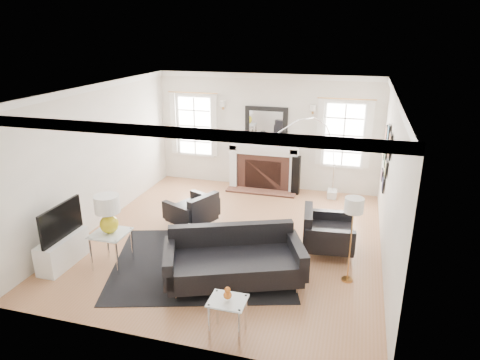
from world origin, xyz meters
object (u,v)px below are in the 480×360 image
(sofa, at_px, (234,260))
(coffee_table, at_px, (201,237))
(armchair_left, at_px, (194,211))
(gourd_lamp, at_px, (108,212))
(fireplace, at_px, (264,168))
(armchair_right, at_px, (325,233))
(arc_floor_lamp, at_px, (306,156))

(sofa, relative_size, coffee_table, 2.94)
(armchair_left, bearing_deg, coffee_table, -62.32)
(gourd_lamp, bearing_deg, armchair_left, 67.53)
(fireplace, bearing_deg, armchair_right, -58.30)
(sofa, relative_size, armchair_left, 2.07)
(armchair_left, distance_m, armchair_right, 2.65)
(coffee_table, xyz_separation_m, gourd_lamp, (-1.27, -0.81, 0.67))
(armchair_right, bearing_deg, gourd_lamp, -156.37)
(coffee_table, height_order, gourd_lamp, gourd_lamp)
(fireplace, distance_m, armchair_right, 3.35)
(armchair_left, xyz_separation_m, arc_floor_lamp, (1.97, 1.86, 0.78))
(sofa, xyz_separation_m, armchair_left, (-1.34, 1.71, -0.04))
(coffee_table, bearing_deg, arc_floor_lamp, 63.13)
(armchair_left, relative_size, coffee_table, 1.42)
(fireplace, xyz_separation_m, armchair_left, (-0.87, -2.51, -0.21))
(coffee_table, xyz_separation_m, arc_floor_lamp, (1.45, 2.86, 0.79))
(fireplace, distance_m, arc_floor_lamp, 1.40)
(armchair_right, height_order, gourd_lamp, gourd_lamp)
(armchair_right, relative_size, gourd_lamp, 1.60)
(arc_floor_lamp, bearing_deg, coffee_table, -116.87)
(armchair_right, xyz_separation_m, arc_floor_lamp, (-0.65, 2.19, 0.75))
(sofa, bearing_deg, coffee_table, 139.06)
(armchair_left, relative_size, arc_floor_lamp, 0.55)
(sofa, bearing_deg, armchair_left, 128.13)
(sofa, relative_size, gourd_lamp, 3.57)
(fireplace, relative_size, coffee_table, 2.15)
(fireplace, distance_m, armchair_left, 2.67)
(arc_floor_lamp, bearing_deg, armchair_right, -73.35)
(armchair_left, relative_size, gourd_lamp, 1.72)
(armchair_left, distance_m, arc_floor_lamp, 2.82)
(sofa, height_order, gourd_lamp, gourd_lamp)
(gourd_lamp, height_order, arc_floor_lamp, arc_floor_lamp)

